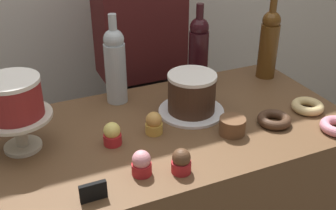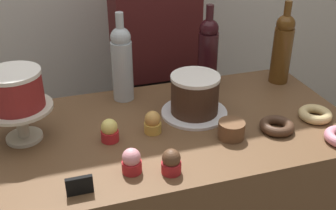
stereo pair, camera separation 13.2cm
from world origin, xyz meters
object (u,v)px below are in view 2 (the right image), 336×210
(cupcake_lemon, at_px, (110,131))
(barista_figure, at_px, (155,74))
(wine_bottle_amber, at_px, (282,47))
(donut_chocolate, at_px, (277,126))
(cupcake_chocolate, at_px, (171,162))
(price_sign_chalkboard, at_px, (79,186))
(wine_bottle_dark_red, at_px, (208,52))
(cake_stand_pedestal, at_px, (21,117))
(cookie_stack, at_px, (231,130))
(wine_bottle_clear, at_px, (122,62))
(white_layer_cake, at_px, (15,89))
(chocolate_round_cake, at_px, (195,94))
(donut_glazed, at_px, (315,114))
(cupcake_strawberry, at_px, (132,161))
(cupcake_caramel, at_px, (153,123))

(cupcake_lemon, relative_size, barista_figure, 0.05)
(wine_bottle_amber, relative_size, donut_chocolate, 2.91)
(donut_chocolate, bearing_deg, wine_bottle_amber, 58.80)
(cupcake_chocolate, distance_m, cupcake_lemon, 0.25)
(wine_bottle_amber, height_order, price_sign_chalkboard, wine_bottle_amber)
(wine_bottle_dark_red, xyz_separation_m, barista_figure, (-0.12, 0.31, -0.21))
(cake_stand_pedestal, distance_m, wine_bottle_amber, 0.99)
(donut_chocolate, height_order, cookie_stack, cookie_stack)
(wine_bottle_clear, relative_size, cupcake_lemon, 4.38)
(wine_bottle_clear, distance_m, donut_chocolate, 0.58)
(wine_bottle_dark_red, xyz_separation_m, donut_chocolate, (0.10, -0.37, -0.13))
(white_layer_cake, distance_m, wine_bottle_amber, 0.99)
(chocolate_round_cake, distance_m, donut_glazed, 0.42)
(white_layer_cake, relative_size, wine_bottle_amber, 0.50)
(chocolate_round_cake, bearing_deg, cupcake_strawberry, -137.94)
(donut_chocolate, bearing_deg, chocolate_round_cake, 140.45)
(wine_bottle_dark_red, bearing_deg, barista_figure, 111.87)
(wine_bottle_clear, distance_m, barista_figure, 0.42)
(cake_stand_pedestal, height_order, price_sign_chalkboard, cake_stand_pedestal)
(cupcake_caramel, bearing_deg, cake_stand_pedestal, 168.41)
(wine_bottle_amber, height_order, donut_glazed, wine_bottle_amber)
(wine_bottle_amber, bearing_deg, donut_chocolate, -121.20)
(wine_bottle_clear, height_order, price_sign_chalkboard, wine_bottle_clear)
(cookie_stack, bearing_deg, wine_bottle_dark_red, 80.22)
(cupcake_strawberry, height_order, barista_figure, barista_figure)
(donut_glazed, height_order, barista_figure, barista_figure)
(cupcake_caramel, xyz_separation_m, price_sign_chalkboard, (-0.26, -0.23, -0.01))
(donut_glazed, distance_m, donut_chocolate, 0.17)
(cupcake_chocolate, bearing_deg, cupcake_strawberry, 161.05)
(cupcake_lemon, xyz_separation_m, price_sign_chalkboard, (-0.12, -0.22, -0.01))
(donut_chocolate, bearing_deg, price_sign_chalkboard, -169.27)
(wine_bottle_amber, xyz_separation_m, cupcake_lemon, (-0.73, -0.23, -0.11))
(cake_stand_pedestal, bearing_deg, price_sign_chalkboard, -66.43)
(cake_stand_pedestal, relative_size, wine_bottle_clear, 0.63)
(chocolate_round_cake, distance_m, cupcake_lemon, 0.32)
(cupcake_caramel, distance_m, cupcake_lemon, 0.14)
(cupcake_lemon, bearing_deg, donut_chocolate, -10.96)
(wine_bottle_clear, distance_m, cupcake_chocolate, 0.49)
(donut_chocolate, xyz_separation_m, cookie_stack, (-0.16, 0.01, 0.01))
(cupcake_chocolate, bearing_deg, cake_stand_pedestal, 142.51)
(cookie_stack, xyz_separation_m, price_sign_chalkboard, (-0.49, -0.13, -0.00))
(cupcake_caramel, bearing_deg, cupcake_strawberry, -121.29)
(donut_glazed, relative_size, barista_figure, 0.07)
(cupcake_lemon, bearing_deg, chocolate_round_cake, 14.13)
(wine_bottle_dark_red, xyz_separation_m, cupcake_caramel, (-0.29, -0.26, -0.11))
(wine_bottle_dark_red, relative_size, price_sign_chalkboard, 4.65)
(cupcake_chocolate, xyz_separation_m, donut_glazed, (0.56, 0.14, -0.02))
(cookie_stack, height_order, barista_figure, barista_figure)
(wine_bottle_amber, bearing_deg, wine_bottle_dark_red, 172.81)
(donut_chocolate, bearing_deg, white_layer_cake, 166.29)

